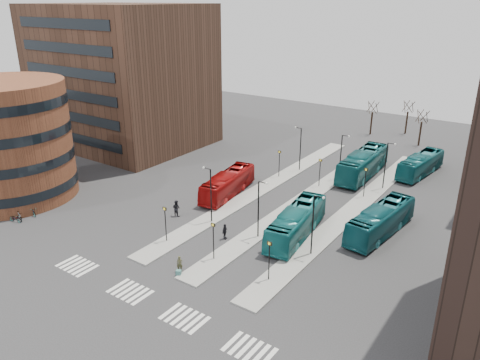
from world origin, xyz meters
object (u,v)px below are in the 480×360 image
Objects in this scene: suitcase at (179,273)px; red_bus at (228,184)px; commuter_b at (225,232)px; commuter_a at (176,208)px; teal_bus_a at (296,222)px; teal_bus_c at (381,220)px; bicycle_near at (15,218)px; commuter_c at (266,244)px; bicycle_mid at (19,216)px; teal_bus_b at (363,164)px; teal_bus_d at (421,164)px; bicycle_far at (32,211)px; traveller at (180,264)px.

red_bus is (-7.25, 17.12, 1.19)m from suitcase.
commuter_a is at bearing 72.42° from commuter_b.
teal_bus_a is at bearing -58.88° from commuter_b.
teal_bus_c is at bearing 34.17° from suitcase.
commuter_b is at bearing -78.80° from bicycle_near.
commuter_c is 1.06× the size of bicycle_mid.
teal_bus_b is at bearing -19.20° from commuter_b.
teal_bus_a is at bearing -94.50° from teal_bus_d.
bicycle_near is at bearing -168.00° from bicycle_far.
teal_bus_a reaches higher than commuter_c.
commuter_a is (-12.31, -23.91, -0.84)m from teal_bus_b.
bicycle_far is (-21.00, -7.99, -0.33)m from commuter_b.
commuter_c reaches higher than suitcase.
bicycle_near is at bearing 150.52° from traveller.
teal_bus_a is 26.16m from teal_bus_d.
bicycle_near is (-25.66, -35.13, -1.36)m from teal_bus_b.
teal_bus_b is at bearing 60.73° from suitcase.
teal_bus_b is 6.89× the size of bicycle_far.
red_bus is 24.21m from bicycle_near.
teal_bus_c is at bearing -73.37° from bicycle_near.
suitcase is at bearing -75.70° from red_bus.
red_bus is at bearing -129.90° from commuter_c.
commuter_a is at bearing -43.45° from bicycle_far.
teal_bus_c is 38.79m from bicycle_mid.
teal_bus_a reaches higher than bicycle_near.
bicycle_far reaches higher than suitcase.
bicycle_mid is (-25.66, -34.65, -1.28)m from teal_bus_b.
commuter_b is at bearing -102.60° from teal_bus_d.
teal_bus_d is at bearing 52.53° from suitcase.
bicycle_near is 0.97× the size of bicycle_mid.
bicycle_mid is at bearing -168.00° from bicycle_far.
teal_bus_b is (3.94, 32.87, 1.50)m from suitcase.
teal_bus_b reaches higher than commuter_c.
commuter_a is (-20.11, -8.84, -0.61)m from teal_bus_c.
commuter_a reaches higher than traveller.
teal_bus_a is 6.82× the size of commuter_b.
traveller is at bearing 100.00° from suitcase.
teal_bus_c is at bearing -49.68° from bicycle_far.
bicycle_near is 0.48m from bicycle_mid.
commuter_c is (11.31, -9.22, -0.59)m from red_bus.
teal_bus_c is 6.37× the size of commuter_c.
traveller is 0.92× the size of bicycle_mid.
commuter_a reaches higher than bicycle_far.
commuter_b is (-10.94, -30.28, -0.65)m from teal_bus_d.
commuter_b is (-4.66, -25.11, -0.96)m from teal_bus_b.
red_bus is at bearing 151.16° from teal_bus_a.
commuter_c is at bearing -53.36° from bicycle_mid.
teal_bus_b is 32.56m from traveller.
teal_bus_b reaches higher than teal_bus_d.
teal_bus_c is 1.05× the size of teal_bus_d.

